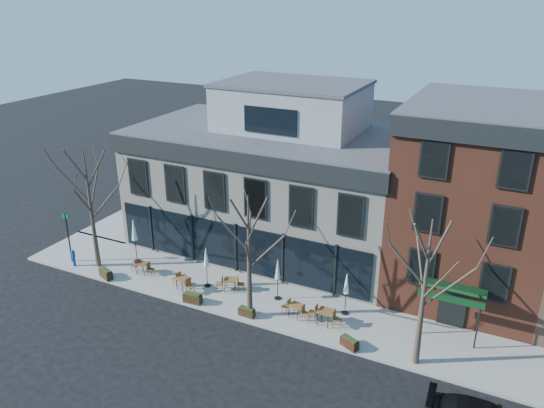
% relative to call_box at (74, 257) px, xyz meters
% --- Properties ---
extents(ground, '(120.00, 120.00, 0.00)m').
position_rel_call_box_xyz_m(ground, '(9.86, 3.92, -0.77)').
color(ground, black).
rests_on(ground, ground).
extents(sidewalk_front, '(33.50, 4.70, 0.15)m').
position_rel_call_box_xyz_m(sidewalk_front, '(13.11, 1.77, -0.70)').
color(sidewalk_front, gray).
rests_on(sidewalk_front, ground).
extents(sidewalk_side, '(4.50, 12.00, 0.15)m').
position_rel_call_box_xyz_m(sidewalk_side, '(-1.39, 9.92, -0.70)').
color(sidewalk_side, gray).
rests_on(sidewalk_side, ground).
extents(corner_building, '(18.39, 10.39, 11.10)m').
position_rel_call_box_xyz_m(corner_building, '(9.93, 8.98, 3.95)').
color(corner_building, beige).
rests_on(corner_building, ground).
extents(red_brick_building, '(8.20, 11.78, 11.18)m').
position_rel_call_box_xyz_m(red_brick_building, '(22.86, 8.90, 4.86)').
color(red_brick_building, brown).
rests_on(red_brick_building, ground).
extents(tree_corner, '(3.93, 3.98, 7.92)m').
position_rel_call_box_xyz_m(tree_corner, '(1.37, 0.71, 3.48)').
color(tree_corner, '#382B21').
rests_on(tree_corner, sidewalk_front).
extents(tree_mid, '(3.50, 3.55, 7.04)m').
position_rel_call_box_xyz_m(tree_mid, '(12.87, 0.01, 3.02)').
color(tree_mid, '#382B21').
rests_on(tree_mid, sidewalk_front).
extents(tree_right, '(3.72, 3.77, 7.48)m').
position_rel_call_box_xyz_m(tree_right, '(21.87, 0.01, 3.25)').
color(tree_right, '#382B21').
rests_on(tree_right, sidewalk_front).
extents(sign_pole, '(0.50, 0.10, 3.40)m').
position_rel_call_box_xyz_m(sign_pole, '(-0.64, 0.42, 1.30)').
color(sign_pole, black).
rests_on(sign_pole, sidewalk_front).
extents(call_box, '(0.24, 0.23, 1.17)m').
position_rel_call_box_xyz_m(call_box, '(0.00, 0.00, 0.00)').
color(call_box, '#0B2D97').
rests_on(call_box, sidewalk_front).
extents(cafe_set_0, '(1.62, 0.66, 0.85)m').
position_rel_call_box_xyz_m(cafe_set_0, '(4.63, 1.16, -0.18)').
color(cafe_set_0, brown).
rests_on(cafe_set_0, sidewalk_front).
extents(cafe_set_2, '(1.84, 1.01, 0.95)m').
position_rel_call_box_xyz_m(cafe_set_2, '(8.03, 0.67, -0.13)').
color(cafe_set_2, brown).
rests_on(cafe_set_2, sidewalk_front).
extents(cafe_set_3, '(1.75, 1.04, 0.91)m').
position_rel_call_box_xyz_m(cafe_set_3, '(10.58, 1.80, -0.16)').
color(cafe_set_3, brown).
rests_on(cafe_set_3, sidewalk_front).
extents(cafe_set_4, '(1.75, 0.78, 0.90)m').
position_rel_call_box_xyz_m(cafe_set_4, '(15.17, 0.99, -0.16)').
color(cafe_set_4, brown).
rests_on(cafe_set_4, sidewalk_front).
extents(cafe_set_5, '(1.91, 0.79, 1.00)m').
position_rel_call_box_xyz_m(cafe_set_5, '(16.83, 1.05, -0.11)').
color(cafe_set_5, brown).
rests_on(cafe_set_5, sidewalk_front).
extents(umbrella_0, '(0.48, 0.48, 3.01)m').
position_rel_call_box_xyz_m(umbrella_0, '(3.27, 2.23, 1.50)').
color(umbrella_0, black).
rests_on(umbrella_0, sidewalk_front).
extents(umbrella_2, '(0.41, 0.41, 2.56)m').
position_rel_call_box_xyz_m(umbrella_2, '(9.10, 1.62, 1.19)').
color(umbrella_2, black).
rests_on(umbrella_2, sidewalk_front).
extents(umbrella_3, '(0.41, 0.41, 2.53)m').
position_rel_call_box_xyz_m(umbrella_3, '(13.50, 2.20, 1.17)').
color(umbrella_3, black).
rests_on(umbrella_3, sidewalk_front).
extents(umbrella_4, '(0.40, 0.40, 2.48)m').
position_rel_call_box_xyz_m(umbrella_4, '(17.49, 2.46, 1.13)').
color(umbrella_4, black).
rests_on(umbrella_4, sidewalk_front).
extents(planter_0, '(1.14, 0.77, 0.59)m').
position_rel_call_box_xyz_m(planter_0, '(2.91, -0.28, -0.33)').
color(planter_0, '#332211').
rests_on(planter_0, sidewalk_front).
extents(planter_1, '(1.11, 0.52, 0.61)m').
position_rel_call_box_xyz_m(planter_1, '(9.32, -0.28, -0.32)').
color(planter_1, '#322410').
rests_on(planter_1, sidewalk_front).
extents(planter_2, '(0.93, 0.39, 0.51)m').
position_rel_call_box_xyz_m(planter_2, '(12.73, -0.11, -0.37)').
color(planter_2, black).
rests_on(planter_2, sidewalk_front).
extents(planter_3, '(1.05, 0.76, 0.55)m').
position_rel_call_box_xyz_m(planter_3, '(18.65, -0.28, -0.35)').
color(planter_3, black).
rests_on(planter_3, sidewalk_front).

